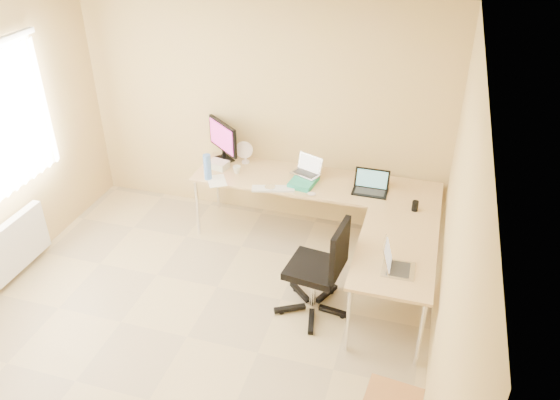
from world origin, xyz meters
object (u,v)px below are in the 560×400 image
(monitor, at_px, (223,141))
(laptop_black, at_px, (371,183))
(laptop_center, at_px, (306,166))
(desk_fan, at_px, (245,153))
(keyboard, at_px, (273,189))
(mug, at_px, (237,170))
(laptop_return, at_px, (400,260))
(desk_main, at_px, (314,210))
(desk_return, at_px, (392,282))
(office_chair, at_px, (314,267))
(water_bottle, at_px, (207,167))

(monitor, distance_m, laptop_black, 1.75)
(laptop_center, height_order, desk_fan, laptop_center)
(keyboard, height_order, mug, mug)
(laptop_return, bearing_deg, laptop_black, 17.93)
(laptop_black, bearing_deg, desk_main, 173.85)
(laptop_black, bearing_deg, laptop_return, -70.64)
(laptop_center, relative_size, laptop_return, 0.94)
(desk_return, bearing_deg, keyboard, 152.65)
(laptop_center, bearing_deg, laptop_return, -26.21)
(monitor, height_order, keyboard, monitor)
(desk_fan, xyz_separation_m, laptop_return, (1.89, -1.49, -0.02))
(monitor, height_order, office_chair, monitor)
(office_chair, bearing_deg, laptop_black, 80.37)
(laptop_black, distance_m, desk_fan, 1.49)
(office_chair, bearing_deg, desk_main, 110.11)
(desk_main, bearing_deg, laptop_center, 167.18)
(desk_return, height_order, water_bottle, water_bottle)
(office_chair, bearing_deg, laptop_center, 114.93)
(desk_fan, bearing_deg, laptop_center, -24.55)
(mug, bearing_deg, laptop_return, -33.02)
(laptop_black, height_order, water_bottle, water_bottle)
(desk_main, height_order, monitor, monitor)
(water_bottle, relative_size, desk_fan, 1.16)
(desk_main, relative_size, desk_return, 2.04)
(water_bottle, distance_m, office_chair, 1.70)
(office_chair, bearing_deg, desk_fan, 136.84)
(laptop_black, bearing_deg, desk_return, -67.65)
(laptop_black, xyz_separation_m, desk_fan, (-1.46, 0.27, 0.01))
(desk_return, xyz_separation_m, laptop_center, (-1.09, 1.03, 0.52))
(laptop_center, height_order, office_chair, office_chair)
(keyboard, relative_size, laptop_return, 1.40)
(laptop_black, bearing_deg, mug, -179.93)
(desk_main, distance_m, mug, 0.97)
(mug, distance_m, office_chair, 1.61)
(keyboard, bearing_deg, water_bottle, 162.27)
(keyboard, distance_m, office_chair, 1.11)
(monitor, distance_m, laptop_return, 2.62)
(monitor, relative_size, office_chair, 0.55)
(monitor, relative_size, mug, 6.21)
(desk_main, bearing_deg, desk_fan, 166.98)
(water_bottle, bearing_deg, laptop_black, 6.86)
(desk_fan, bearing_deg, monitor, 168.50)
(desk_return, distance_m, laptop_return, 0.56)
(laptop_center, bearing_deg, water_bottle, -140.36)
(water_bottle, height_order, laptop_return, water_bottle)
(mug, height_order, water_bottle, water_bottle)
(keyboard, xyz_separation_m, office_chair, (0.65, -0.87, -0.24))
(desk_main, bearing_deg, monitor, 169.93)
(laptop_black, height_order, office_chair, office_chair)
(laptop_center, bearing_deg, desk_main, 10.26)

